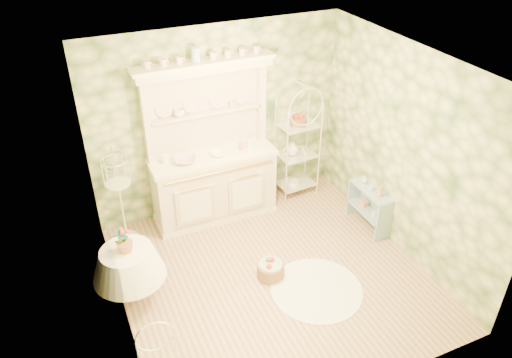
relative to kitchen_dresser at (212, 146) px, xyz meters
name	(u,v)px	position (x,y,z in m)	size (l,w,h in m)	color
floor	(272,276)	(0.20, -1.52, -1.15)	(3.60, 3.60, 0.00)	tan
ceiling	(277,69)	(0.20, -1.52, 1.56)	(3.60, 3.60, 0.00)	white
wall_left	(110,226)	(-1.60, -1.52, 0.21)	(3.60, 3.60, 0.00)	beige
wall_right	(405,154)	(2.00, -1.52, 0.21)	(3.60, 3.60, 0.00)	beige
wall_back	(218,121)	(0.20, 0.28, 0.21)	(3.60, 3.60, 0.00)	beige
wall_front	(368,293)	(0.20, -3.32, 0.21)	(3.60, 3.60, 0.00)	beige
kitchen_dresser	(212,146)	(0.00, 0.00, 0.00)	(1.87, 0.61, 2.29)	beige
bakers_rack	(298,140)	(1.36, 0.07, -0.24)	(0.56, 0.40, 1.81)	white
side_shelf	(369,208)	(1.88, -1.13, -0.83)	(0.27, 0.73, 0.62)	#87A8BC
round_table	(130,274)	(-1.46, -1.17, -0.79)	(0.66, 0.66, 0.72)	white
birdcage_stand	(120,193)	(-1.31, -0.05, -0.38)	(0.36, 0.36, 1.52)	white
floor_basket	(270,268)	(0.18, -1.51, -1.02)	(0.38, 0.38, 0.25)	#906248
lace_rug	(317,289)	(0.59, -1.96, -1.14)	(1.12, 1.12, 0.01)	white
bowl_floral	(185,162)	(-0.41, -0.06, -0.13)	(0.29, 0.29, 0.07)	white
bowl_white	(218,155)	(0.06, -0.06, -0.13)	(0.21, 0.21, 0.07)	white
cup_left	(179,115)	(-0.37, 0.16, 0.47)	(0.13, 0.13, 0.11)	white
cup_right	(232,105)	(0.37, 0.16, 0.47)	(0.09, 0.09, 0.08)	white
potted_geranium	(122,241)	(-1.48, -1.16, -0.29)	(0.16, 0.11, 0.31)	#3F7238
bottle_amber	(380,192)	(1.88, -1.31, -0.46)	(0.07, 0.07, 0.18)	#CD8153
bottle_blue	(372,188)	(1.87, -1.14, -0.49)	(0.04, 0.04, 0.10)	#A9C3D9
bottle_glass	(364,181)	(1.88, -0.95, -0.50)	(0.08, 0.08, 0.10)	silver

